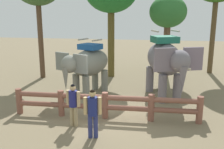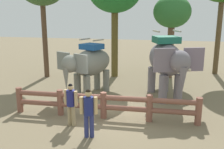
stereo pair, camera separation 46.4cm
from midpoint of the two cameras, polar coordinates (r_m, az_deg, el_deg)
ground_plane at (r=10.63m, az=-0.23°, el=-8.94°), size 60.00×60.00×0.00m
log_fence at (r=10.16m, az=-0.58°, el=-6.36°), size 7.37×0.49×1.05m
elephant_near_left at (r=12.84m, az=-4.02°, el=2.29°), size 2.46×3.31×2.79m
elephant_center at (r=12.49m, az=13.06°, el=2.86°), size 2.75×3.87×3.25m
tourist_woman_in_black at (r=9.47m, az=-7.62°, el=-5.95°), size 0.55×0.38×1.59m
tourist_man_in_blue at (r=8.53m, az=-3.58°, el=-7.79°), size 0.58×0.38×1.67m
tree_deep_back at (r=16.60m, az=13.86°, el=12.82°), size 2.27×2.27×5.06m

